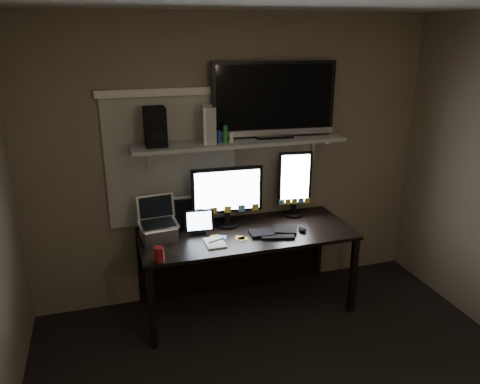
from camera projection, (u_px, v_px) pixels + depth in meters
name	position (u px, v px, depth m)	size (l,w,h in m)	color
back_wall	(234.00, 162.00, 4.13)	(3.60, 3.60, 0.00)	#6F5D4F
window_blinds	(172.00, 161.00, 3.95)	(1.10, 0.02, 1.10)	beige
desk	(242.00, 245.00, 4.13)	(1.80, 0.75, 0.73)	black
wall_shelf	(240.00, 142.00, 3.90)	(1.80, 0.35, 0.03)	#A5A5A1
monitor_landscape	(227.00, 196.00, 4.01)	(0.62, 0.06, 0.54)	black
monitor_portrait	(295.00, 184.00, 4.22)	(0.31, 0.06, 0.61)	black
keyboard	(273.00, 232.00, 3.94)	(0.42, 0.16, 0.03)	black
mouse	(302.00, 229.00, 3.97)	(0.06, 0.10, 0.04)	black
notepad	(215.00, 243.00, 3.75)	(0.15, 0.21, 0.01)	silver
tablet	(199.00, 222.00, 3.90)	(0.24, 0.10, 0.21)	black
file_sorter	(180.00, 212.00, 4.04)	(0.21, 0.10, 0.27)	black
laptop	(158.00, 220.00, 3.76)	(0.31, 0.25, 0.35)	#BCBBC1
cup	(159.00, 254.00, 3.45)	(0.08, 0.08, 0.11)	maroon
sticky_notes	(232.00, 237.00, 3.85)	(0.32, 0.23, 0.00)	gold
tv	(274.00, 100.00, 3.92)	(1.05, 0.19, 0.63)	black
game_console	(208.00, 124.00, 3.80)	(0.08, 0.25, 0.30)	silver
speaker	(155.00, 127.00, 3.67)	(0.17, 0.20, 0.30)	black
bottles	(222.00, 134.00, 3.79)	(0.22, 0.05, 0.14)	#A50F0C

